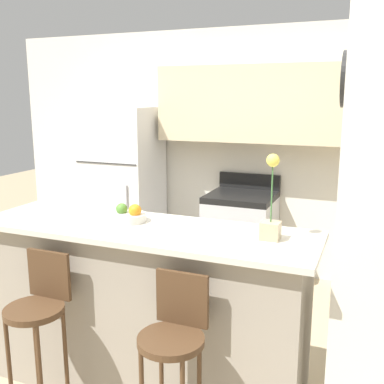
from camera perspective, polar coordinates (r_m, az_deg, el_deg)
wall_back at (r=4.65m, az=8.60°, el=7.29°), size 5.60×0.38×2.55m
pillar_right at (r=2.33m, az=22.44°, el=-3.12°), size 0.38×0.32×2.55m
counter_bar at (r=2.91m, az=-6.13°, el=-14.65°), size 2.10×0.64×1.09m
refrigerator at (r=5.00m, az=-8.75°, el=0.55°), size 0.75×0.67×1.75m
stove_range at (r=4.60m, az=6.17°, el=-5.72°), size 0.65×0.64×1.07m
bar_stool_left at (r=2.74m, az=-18.85°, el=-14.41°), size 0.33×0.33×1.00m
bar_stool_right at (r=2.33m, az=-2.31°, el=-18.69°), size 0.33×0.33×1.00m
orchid_vase at (r=2.45m, az=10.01°, el=-2.65°), size 0.10×0.10×0.47m
fruit_bowl at (r=2.82m, az=-8.06°, el=-2.97°), size 0.22×0.22×0.12m
trash_bin at (r=4.72m, az=-3.61°, el=-8.69°), size 0.28×0.28×0.38m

